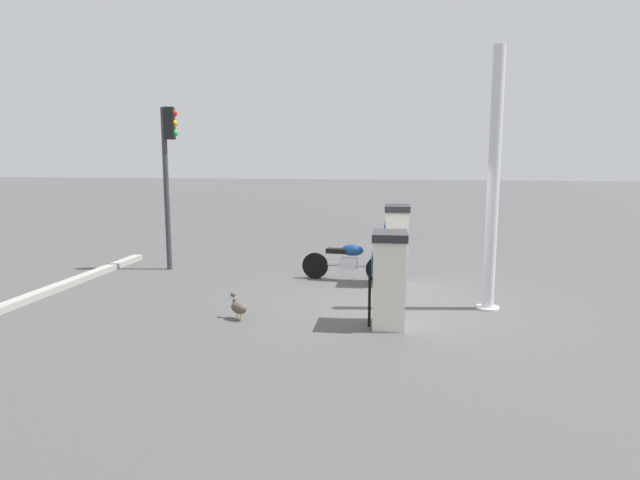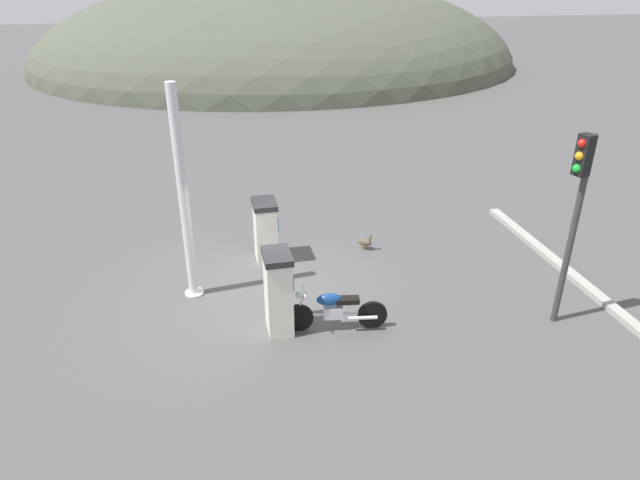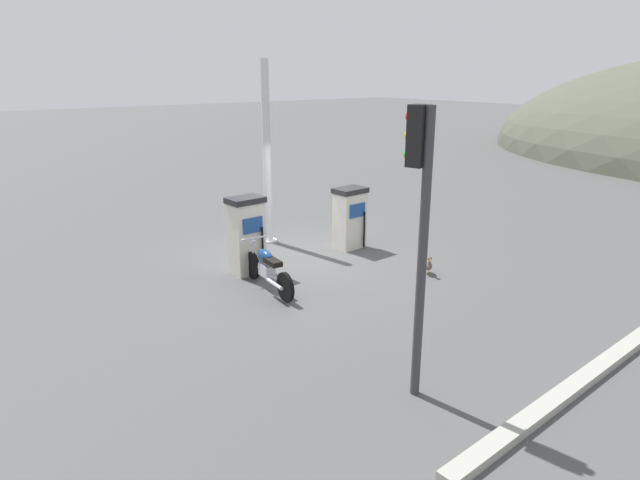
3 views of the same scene
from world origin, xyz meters
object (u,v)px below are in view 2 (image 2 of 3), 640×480
object	(u,v)px
fuel_pump_near	(278,292)
wandering_duck	(365,242)
fuel_pump_far	(266,230)
roadside_traffic_light	(577,200)
canopy_support_pole	(184,201)
motorcycle_near_pump	(334,309)

from	to	relation	value
fuel_pump_near	wandering_duck	world-z (taller)	fuel_pump_near
fuel_pump_near	fuel_pump_far	distance (m)	2.85
wandering_duck	roadside_traffic_light	world-z (taller)	roadside_traffic_light
fuel_pump_far	roadside_traffic_light	distance (m)	6.54
fuel_pump_far	canopy_support_pole	xyz separation A→B (m)	(-1.64, -1.26, 1.37)
motorcycle_near_pump	roadside_traffic_light	distance (m)	4.75
fuel_pump_near	canopy_support_pole	xyz separation A→B (m)	(-1.64, 1.59, 1.29)
fuel_pump_near	canopy_support_pole	bearing A→B (deg)	135.99
fuel_pump_far	wandering_duck	distance (m)	2.46
wandering_duck	roadside_traffic_light	size ratio (longest dim) A/B	0.12
fuel_pump_near	wandering_duck	distance (m)	3.86
roadside_traffic_light	canopy_support_pole	bearing A→B (deg)	162.20
fuel_pump_far	roadside_traffic_light	xyz separation A→B (m)	(5.25, -3.47, 1.80)
canopy_support_pole	fuel_pump_far	bearing A→B (deg)	37.44
fuel_pump_near	roadside_traffic_light	distance (m)	5.56
wandering_duck	canopy_support_pole	size ratio (longest dim) A/B	0.10
fuel_pump_far	canopy_support_pole	world-z (taller)	canopy_support_pole
roadside_traffic_light	motorcycle_near_pump	bearing A→B (deg)	173.79
fuel_pump_near	roadside_traffic_light	bearing A→B (deg)	-6.79
motorcycle_near_pump	canopy_support_pole	world-z (taller)	canopy_support_pole
fuel_pump_far	canopy_support_pole	distance (m)	2.48
motorcycle_near_pump	wandering_duck	xyz separation A→B (m)	(1.38, 3.12, -0.23)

